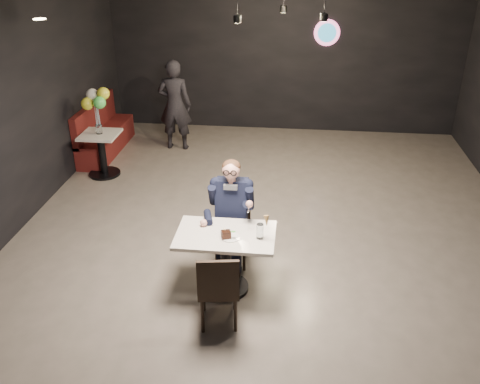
# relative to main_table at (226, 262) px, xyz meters

# --- Properties ---
(floor) EXTENTS (9.00, 9.00, 0.00)m
(floor) POSITION_rel_main_table_xyz_m (0.44, 1.04, -0.38)
(floor) COLOR slate
(floor) RESTS_ON ground
(wall_sign) EXTENTS (0.50, 0.06, 0.50)m
(wall_sign) POSITION_rel_main_table_xyz_m (1.24, 5.51, 1.62)
(wall_sign) COLOR pink
(wall_sign) RESTS_ON floor
(main_table) EXTENTS (1.10, 0.70, 0.75)m
(main_table) POSITION_rel_main_table_xyz_m (0.00, 0.00, 0.00)
(main_table) COLOR silver
(main_table) RESTS_ON floor
(chair_far) EXTENTS (0.42, 0.46, 0.92)m
(chair_far) POSITION_rel_main_table_xyz_m (0.00, 0.55, 0.09)
(chair_far) COLOR black
(chair_far) RESTS_ON floor
(chair_near) EXTENTS (0.48, 0.52, 0.92)m
(chair_near) POSITION_rel_main_table_xyz_m (0.00, -0.56, 0.09)
(chair_near) COLOR black
(chair_near) RESTS_ON floor
(seated_man) EXTENTS (0.60, 0.80, 1.44)m
(seated_man) POSITION_rel_main_table_xyz_m (0.00, 0.55, 0.34)
(seated_man) COLOR black
(seated_man) RESTS_ON floor
(dessert_plate) EXTENTS (0.21, 0.21, 0.01)m
(dessert_plate) POSITION_rel_main_table_xyz_m (0.07, -0.08, 0.38)
(dessert_plate) COLOR white
(dessert_plate) RESTS_ON main_table
(cake_slice) EXTENTS (0.12, 0.11, 0.07)m
(cake_slice) POSITION_rel_main_table_xyz_m (0.02, -0.09, 0.42)
(cake_slice) COLOR black
(cake_slice) RESTS_ON dessert_plate
(mint_leaf) EXTENTS (0.06, 0.04, 0.01)m
(mint_leaf) POSITION_rel_main_table_xyz_m (0.10, -0.09, 0.47)
(mint_leaf) COLOR green
(mint_leaf) RESTS_ON cake_slice
(sundae_glass) EXTENTS (0.08, 0.08, 0.17)m
(sundae_glass) POSITION_rel_main_table_xyz_m (0.38, -0.04, 0.46)
(sundae_glass) COLOR silver
(sundae_glass) RESTS_ON main_table
(wafer_cone) EXTENTS (0.07, 0.07, 0.12)m
(wafer_cone) POSITION_rel_main_table_xyz_m (0.46, -0.08, 0.61)
(wafer_cone) COLOR tan
(wafer_cone) RESTS_ON sundae_glass
(booth_bench) EXTENTS (0.48, 1.90, 0.95)m
(booth_bench) POSITION_rel_main_table_xyz_m (-2.81, 3.89, 0.10)
(booth_bench) COLOR #4F1111
(booth_bench) RESTS_ON floor
(side_table) EXTENTS (0.61, 0.61, 0.76)m
(side_table) POSITION_rel_main_table_xyz_m (-2.51, 2.89, 0.01)
(side_table) COLOR silver
(side_table) RESTS_ON floor
(balloon_vase) EXTENTS (0.10, 0.10, 0.16)m
(balloon_vase) POSITION_rel_main_table_xyz_m (-2.51, 2.89, 0.45)
(balloon_vase) COLOR silver
(balloon_vase) RESTS_ON side_table
(balloon_bunch) EXTENTS (0.37, 0.37, 0.61)m
(balloon_bunch) POSITION_rel_main_table_xyz_m (-2.51, 2.89, 0.83)
(balloon_bunch) COLOR yellow
(balloon_bunch) RESTS_ON balloon_vase
(passerby) EXTENTS (0.62, 0.41, 1.70)m
(passerby) POSITION_rel_main_table_xyz_m (-1.54, 4.24, 0.47)
(passerby) COLOR black
(passerby) RESTS_ON floor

